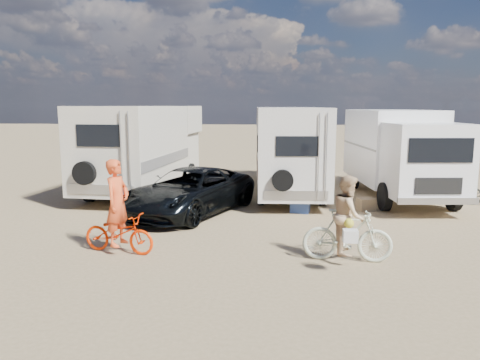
# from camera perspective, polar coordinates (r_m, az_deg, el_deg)

# --- Properties ---
(ground) EXTENTS (140.00, 140.00, 0.00)m
(ground) POSITION_cam_1_polar(r_m,az_deg,el_deg) (10.49, 5.32, -8.96)
(ground) COLOR #9B825C
(ground) RESTS_ON ground
(rv_main) EXTENTS (2.72, 7.64, 3.21)m
(rv_main) POSITION_cam_1_polar(r_m,az_deg,el_deg) (17.29, 5.94, 3.69)
(rv_main) COLOR silver
(rv_main) RESTS_ON ground
(rv_left) EXTENTS (3.15, 7.54, 3.26)m
(rv_left) POSITION_cam_1_polar(r_m,az_deg,el_deg) (17.88, -11.84, 3.80)
(rv_left) COLOR white
(rv_left) RESTS_ON ground
(box_truck) EXTENTS (3.03, 6.67, 3.12)m
(box_truck) POSITION_cam_1_polar(r_m,az_deg,el_deg) (17.05, 19.34, 2.98)
(box_truck) COLOR white
(box_truck) RESTS_ON ground
(dark_suv) EXTENTS (4.01, 5.46, 1.38)m
(dark_suv) POSITION_cam_1_polar(r_m,az_deg,el_deg) (14.01, -6.31, -1.41)
(dark_suv) COLOR black
(dark_suv) RESTS_ON ground
(bike_man) EXTENTS (1.81, 0.96, 0.90)m
(bike_man) POSITION_cam_1_polar(r_m,az_deg,el_deg) (10.64, -14.91, -6.44)
(bike_man) COLOR #EE2E00
(bike_man) RESTS_ON ground
(bike_woman) EXTENTS (1.91, 0.68, 1.13)m
(bike_woman) POSITION_cam_1_polar(r_m,az_deg,el_deg) (9.96, 13.28, -6.78)
(bike_woman) COLOR beige
(bike_woman) RESTS_ON ground
(rider_man) EXTENTS (0.61, 0.79, 1.94)m
(rider_man) POSITION_cam_1_polar(r_m,az_deg,el_deg) (10.52, -15.03, -3.71)
(rider_man) COLOR #EF5323
(rider_man) RESTS_ON ground
(rider_woman) EXTENTS (0.70, 0.86, 1.67)m
(rider_woman) POSITION_cam_1_polar(r_m,az_deg,el_deg) (9.89, 13.34, -5.25)
(rider_woman) COLOR tan
(rider_woman) RESTS_ON ground
(cooler) EXTENTS (0.64, 0.52, 0.46)m
(cooler) POSITION_cam_1_polar(r_m,az_deg,el_deg) (14.26, 7.53, -3.14)
(cooler) COLOR navy
(cooler) RESTS_ON ground
(crate) EXTENTS (0.58, 0.58, 0.38)m
(crate) POSITION_cam_1_polar(r_m,az_deg,el_deg) (15.00, 15.46, -2.93)
(crate) COLOR #90744F
(crate) RESTS_ON ground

